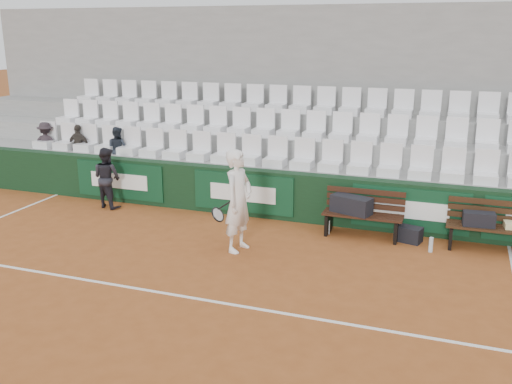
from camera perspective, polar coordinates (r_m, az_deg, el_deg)
name	(u,v)px	position (r m, az deg, el deg)	size (l,w,h in m)	color
ground	(164,293)	(8.79, -9.16, -9.98)	(80.00, 80.00, 0.00)	#974D22
court_baseline	(164,293)	(8.79, -9.16, -9.95)	(18.00, 0.06, 0.01)	white
back_barrier	(258,193)	(12.00, 0.17, -0.10)	(18.00, 0.34, 1.00)	black
grandstand_tier_front	(264,185)	(12.60, 0.84, 0.67)	(18.00, 0.95, 1.00)	#979794
grandstand_tier_mid	(278,166)	(13.42, 2.17, 2.60)	(18.00, 0.95, 1.45)	#989896
grandstand_tier_back	(289,149)	(14.26, 3.34, 4.30)	(18.00, 0.95, 1.90)	gray
grandstand_rear_wall	(297,96)	(14.66, 4.12, 9.55)	(18.00, 0.30, 4.40)	gray
seat_row_front	(262,151)	(12.25, 0.59, 4.15)	(11.90, 0.44, 0.63)	white
seat_row_mid	(276,123)	(13.06, 1.98, 6.88)	(11.90, 0.44, 0.63)	white
seat_row_back	(288,99)	(13.90, 3.21, 9.28)	(11.90, 0.44, 0.63)	silver
bench_left	(362,225)	(11.06, 10.57, -3.30)	(1.50, 0.56, 0.45)	#361B10
bench_right	(489,239)	(11.02, 22.29, -4.33)	(1.50, 0.56, 0.45)	#371F10
sports_bag_left	(351,205)	(10.97, 9.51, -1.26)	(0.77, 0.33, 0.33)	black
sports_bag_right	(479,219)	(10.87, 21.39, -2.54)	(0.54, 0.25, 0.25)	black
sports_bag_ground	(408,234)	(11.02, 15.00, -4.09)	(0.47, 0.29, 0.29)	black
water_bottle_near	(328,227)	(11.13, 7.20, -3.51)	(0.08, 0.08, 0.27)	silver
water_bottle_far	(431,245)	(10.62, 17.09, -5.07)	(0.08, 0.08, 0.27)	silver
tennis_player	(238,201)	(10.01, -1.78, -0.90)	(0.77, 0.74, 1.84)	white
ball_kid	(107,178)	(12.98, -14.68, 1.40)	(0.66, 0.51, 1.35)	black
spectator_a	(45,126)	(15.09, -20.39, 6.24)	(0.69, 0.40, 1.07)	#282024
spectator_b	(78,128)	(14.49, -17.41, 6.13)	(0.63, 0.26, 1.07)	#322D28
spectator_c	(116,130)	(13.86, -13.81, 6.00)	(0.52, 0.41, 1.08)	#1E232D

